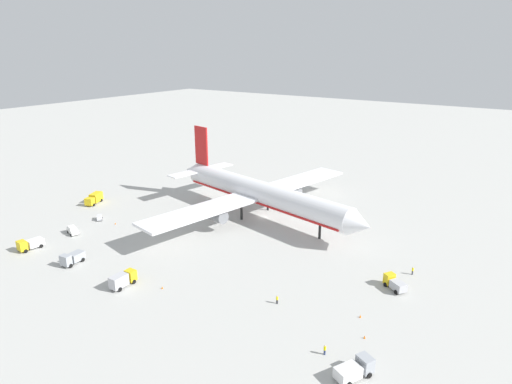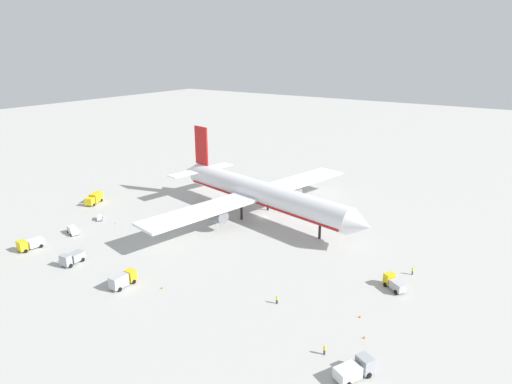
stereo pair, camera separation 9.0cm
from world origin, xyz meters
name	(u,v)px [view 2 (the right image)]	position (x,y,z in m)	size (l,w,h in m)	color
ground_plane	(262,217)	(0.00, 0.00, 0.00)	(600.00, 600.00, 0.00)	#B2B2AD
airliner	(259,193)	(-1.20, 0.29, 7.06)	(71.34, 74.16, 22.92)	white
service_truck_0	(394,283)	(43.98, -18.27, 1.35)	(5.32, 4.41, 2.68)	yellow
service_truck_1	(122,279)	(-2.55, -48.33, 1.60)	(2.46, 5.76, 2.89)	yellow
service_truck_2	(355,369)	(46.87, -46.59, 1.40)	(4.94, 6.52, 2.79)	#999EA5
service_truck_3	(72,258)	(-19.95, -48.04, 1.42)	(3.09, 5.51, 2.81)	#999EA5
service_truck_4	(94,198)	(-50.32, -19.48, 1.65)	(4.81, 7.30, 3.03)	yellow
service_truck_5	(30,244)	(-35.23, -49.13, 1.38)	(3.21, 6.01, 2.72)	yellow
service_van	(73,230)	(-34.94, -37.76, 1.03)	(4.67, 3.04, 1.97)	white
baggage_cart_0	(99,217)	(-37.32, -27.59, 0.76)	(3.13, 2.92, 1.38)	gray
ground_worker_0	(413,271)	(45.39, -10.09, 0.91)	(0.54, 0.54, 1.78)	#3F3F47
ground_worker_1	(324,350)	(41.00, -44.48, 0.91)	(0.47, 0.47, 1.78)	navy
ground_worker_2	(277,300)	(27.03, -36.13, 0.86)	(0.51, 0.51, 1.69)	black
traffic_cone_0	(115,223)	(-30.91, -27.25, 0.28)	(0.36, 0.36, 0.55)	orange
traffic_cone_1	(162,288)	(4.84, -44.57, 0.28)	(0.36, 0.36, 0.55)	orange
traffic_cone_2	(360,316)	(41.97, -31.60, 0.28)	(0.36, 0.36, 0.55)	orange
traffic_cone_3	(364,337)	(44.83, -36.98, 0.28)	(0.36, 0.36, 0.55)	orange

